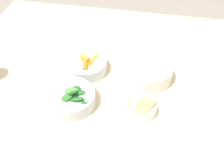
# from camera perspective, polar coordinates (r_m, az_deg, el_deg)

# --- Properties ---
(ground_plane) EXTENTS (10.00, 10.00, 0.00)m
(ground_plane) POSITION_cam_1_polar(r_m,az_deg,el_deg) (1.61, 0.14, -17.50)
(ground_plane) COLOR gray
(dining_table) EXTENTS (1.32, 1.00, 0.75)m
(dining_table) POSITION_cam_1_polar(r_m,az_deg,el_deg) (1.06, 0.20, -1.84)
(dining_table) COLOR beige
(dining_table) RESTS_ON ground_plane
(bowl_carrots) EXTENTS (0.16, 0.16, 0.07)m
(bowl_carrots) POSITION_cam_1_polar(r_m,az_deg,el_deg) (1.00, -5.63, 4.39)
(bowl_carrots) COLOR silver
(bowl_carrots) RESTS_ON dining_table
(bowl_greens) EXTENTS (0.17, 0.17, 0.09)m
(bowl_greens) POSITION_cam_1_polar(r_m,az_deg,el_deg) (0.88, -9.01, -3.09)
(bowl_greens) COLOR silver
(bowl_greens) RESTS_ON dining_table
(bowl_beans_hotdog) EXTENTS (0.18, 0.18, 0.07)m
(bowl_beans_hotdog) POSITION_cam_1_polar(r_m,az_deg,el_deg) (0.97, 8.52, 2.73)
(bowl_beans_hotdog) COLOR silver
(bowl_beans_hotdog) RESTS_ON dining_table
(bowl_cookies) EXTENTS (0.12, 0.12, 0.05)m
(bowl_cookies) POSITION_cam_1_polar(r_m,az_deg,el_deg) (0.87, 6.35, -5.23)
(bowl_cookies) COLOR white
(bowl_cookies) RESTS_ON dining_table
(ruler) EXTENTS (0.27, 0.04, 0.00)m
(ruler) POSITION_cam_1_polar(r_m,az_deg,el_deg) (1.31, 9.15, 14.00)
(ruler) COLOR silver
(ruler) RESTS_ON dining_table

